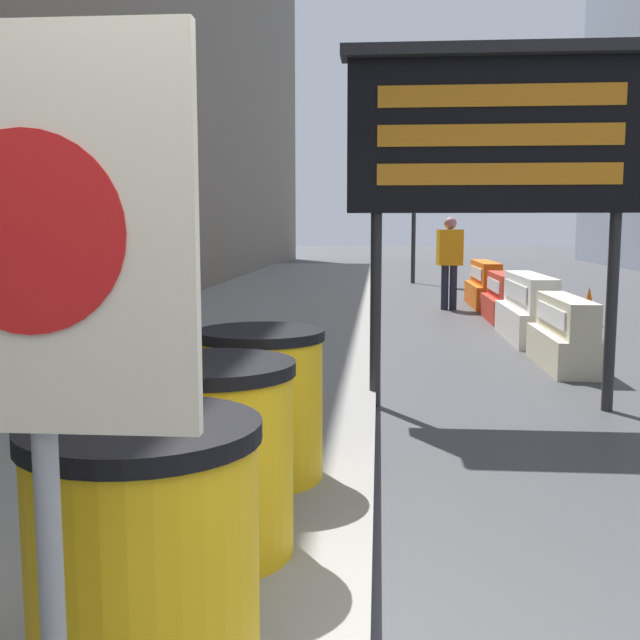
# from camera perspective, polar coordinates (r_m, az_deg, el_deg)

# --- Properties ---
(bare_tree) EXTENTS (1.20, 1.27, 2.79)m
(bare_tree) POSITION_cam_1_polar(r_m,az_deg,el_deg) (8.91, -17.93, 5.80)
(bare_tree) COLOR #4C3D2D
(bare_tree) RESTS_ON sidewalk_left
(barrel_drum_foreground) EXTENTS (0.76, 0.76, 0.89)m
(barrel_drum_foreground) POSITION_cam_1_polar(r_m,az_deg,el_deg) (2.55, -13.22, -17.22)
(barrel_drum_foreground) COLOR yellow
(barrel_drum_foreground) RESTS_ON sidewalk_left
(barrel_drum_middle) EXTENTS (0.76, 0.76, 0.89)m
(barrel_drum_middle) POSITION_cam_1_polar(r_m,az_deg,el_deg) (3.49, -8.11, -10.31)
(barrel_drum_middle) COLOR yellow
(barrel_drum_middle) RESTS_ON sidewalk_left
(barrel_drum_back) EXTENTS (0.76, 0.76, 0.89)m
(barrel_drum_back) POSITION_cam_1_polar(r_m,az_deg,el_deg) (4.47, -4.49, -6.36)
(barrel_drum_back) COLOR yellow
(barrel_drum_back) RESTS_ON sidewalk_left
(warning_sign) EXTENTS (0.75, 0.08, 1.93)m
(warning_sign) POSITION_cam_1_polar(r_m,az_deg,el_deg) (1.79, -20.98, 2.47)
(warning_sign) COLOR gray
(warning_sign) RESTS_ON sidewalk_left
(message_board) EXTENTS (2.71, 0.36, 3.16)m
(message_board) POSITION_cam_1_polar(r_m,az_deg,el_deg) (6.82, 13.36, 13.53)
(message_board) COLOR #28282B
(message_board) RESTS_ON ground_plane
(jersey_barrier_cream) EXTENTS (0.55, 1.71, 0.82)m
(jersey_barrier_cream) POSITION_cam_1_polar(r_m,az_deg,el_deg) (9.15, 18.17, -1.20)
(jersey_barrier_cream) COLOR beige
(jersey_barrier_cream) RESTS_ON ground_plane
(jersey_barrier_white) EXTENTS (0.65, 2.10, 0.94)m
(jersey_barrier_white) POSITION_cam_1_polar(r_m,az_deg,el_deg) (11.21, 15.63, 0.65)
(jersey_barrier_white) COLOR silver
(jersey_barrier_white) RESTS_ON ground_plane
(jersey_barrier_red_striped) EXTENTS (0.59, 1.68, 0.82)m
(jersey_barrier_red_striped) POSITION_cam_1_polar(r_m,az_deg,el_deg) (13.38, 13.82, 1.51)
(jersey_barrier_red_striped) COLOR red
(jersey_barrier_red_striped) RESTS_ON ground_plane
(jersey_barrier_orange_far) EXTENTS (0.60, 2.10, 0.91)m
(jersey_barrier_orange_far) POSITION_cam_1_polar(r_m,az_deg,el_deg) (15.68, 12.46, 2.51)
(jersey_barrier_orange_far) COLOR orange
(jersey_barrier_orange_far) RESTS_ON ground_plane
(traffic_cone_near) EXTENTS (0.38, 0.38, 0.69)m
(traffic_cone_near) POSITION_cam_1_polar(r_m,az_deg,el_deg) (15.08, 13.22, 2.05)
(traffic_cone_near) COLOR black
(traffic_cone_near) RESTS_ON ground_plane
(traffic_cone_mid) EXTENTS (0.36, 0.36, 0.63)m
(traffic_cone_mid) POSITION_cam_1_polar(r_m,az_deg,el_deg) (13.14, 19.79, 0.97)
(traffic_cone_mid) COLOR black
(traffic_cone_mid) RESTS_ON ground_plane
(traffic_cone_far) EXTENTS (0.43, 0.43, 0.77)m
(traffic_cone_far) POSITION_cam_1_polar(r_m,az_deg,el_deg) (14.25, 16.75, 1.82)
(traffic_cone_far) COLOR black
(traffic_cone_far) RESTS_ON ground_plane
(traffic_light_near_curb) EXTENTS (0.28, 0.45, 4.38)m
(traffic_light_near_curb) POSITION_cam_1_polar(r_m,az_deg,el_deg) (21.52, 7.23, 11.19)
(traffic_light_near_curb) COLOR #2D2D30
(traffic_light_near_curb) RESTS_ON ground_plane
(pedestrian_worker) EXTENTS (0.51, 0.35, 1.81)m
(pedestrian_worker) POSITION_cam_1_polar(r_m,az_deg,el_deg) (14.81, 9.85, 4.88)
(pedestrian_worker) COLOR #23283D
(pedestrian_worker) RESTS_ON ground_plane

